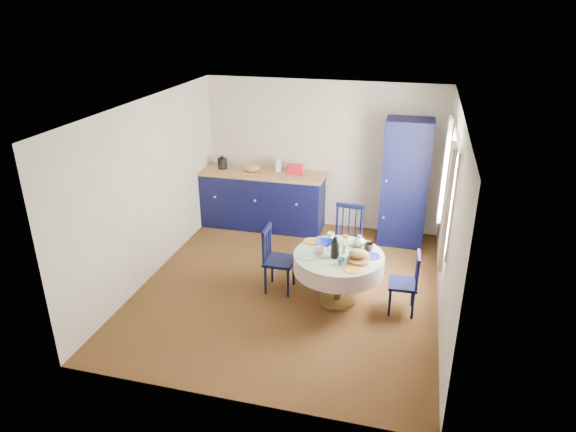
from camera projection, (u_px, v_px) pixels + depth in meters
name	position (u px, v px, depth m)	size (l,w,h in m)	color
floor	(289.00, 287.00, 7.13)	(4.50, 4.50, 0.00)	black
ceiling	(290.00, 107.00, 6.15)	(4.50, 4.50, 0.00)	white
wall_back	(323.00, 155.00, 8.64)	(4.00, 0.02, 2.50)	silver
wall_left	(150.00, 190.00, 7.10)	(0.02, 4.50, 2.50)	silver
wall_right	(450.00, 219.00, 6.18)	(0.02, 4.50, 2.50)	silver
window	(448.00, 189.00, 6.35)	(0.10, 1.74, 1.45)	white
kitchen_counter	(261.00, 198.00, 8.86)	(2.22, 0.71, 1.23)	black
pantry_cabinet	(405.00, 183.00, 8.05)	(0.71, 0.53, 2.03)	black
dining_table	(339.00, 263.00, 6.57)	(1.16, 1.16, 0.98)	#513B17
chair_left	(277.00, 259.00, 6.91)	(0.39, 0.41, 0.92)	black
chair_far	(346.00, 239.00, 7.37)	(0.48, 0.47, 1.00)	black
chair_right	(406.00, 283.00, 6.43)	(0.37, 0.39, 0.83)	black
mug_a	(321.00, 250.00, 6.53)	(0.13, 0.13, 0.10)	silver
mug_b	(341.00, 261.00, 6.26)	(0.09, 0.09, 0.09)	#30736C
mug_c	(369.00, 247.00, 6.60)	(0.13, 0.13, 0.10)	black
mug_d	(331.00, 236.00, 6.91)	(0.10, 0.10, 0.09)	silver
cobalt_bowl	(325.00, 243.00, 6.76)	(0.23, 0.23, 0.06)	navy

